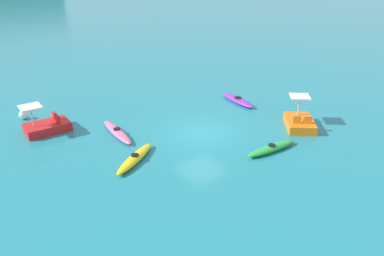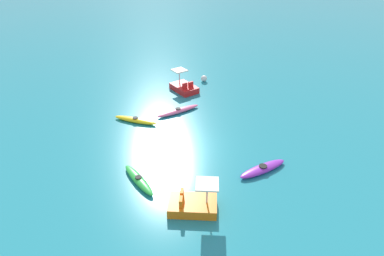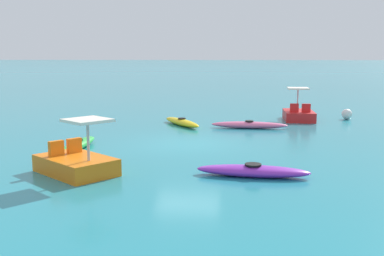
# 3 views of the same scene
# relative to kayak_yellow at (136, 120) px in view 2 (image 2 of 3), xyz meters

# --- Properties ---
(ground_plane) EXTENTS (600.00, 600.00, 0.00)m
(ground_plane) POSITION_rel_kayak_yellow_xyz_m (4.66, 0.69, -0.16)
(ground_plane) COLOR teal
(kayak_yellow) EXTENTS (3.10, 2.28, 0.37)m
(kayak_yellow) POSITION_rel_kayak_yellow_xyz_m (0.00, 0.00, 0.00)
(kayak_yellow) COLOR yellow
(kayak_yellow) RESTS_ON ground_plane
(kayak_purple) EXTENTS (1.08, 3.29, 0.37)m
(kayak_purple) POSITION_rel_kayak_yellow_xyz_m (9.53, 2.95, 0.00)
(kayak_purple) COLOR purple
(kayak_purple) RESTS_ON ground_plane
(kayak_green) EXTENTS (3.19, 0.75, 0.37)m
(kayak_green) POSITION_rel_kayak_yellow_xyz_m (6.08, -3.24, -0.00)
(kayak_green) COLOR green
(kayak_green) RESTS_ON ground_plane
(kayak_pink) EXTENTS (0.86, 3.61, 0.37)m
(kayak_pink) POSITION_rel_kayak_yellow_xyz_m (0.67, 3.26, -0.00)
(kayak_pink) COLOR pink
(kayak_pink) RESTS_ON ground_plane
(pedal_boat_orange) EXTENTS (2.70, 2.80, 1.68)m
(pedal_boat_orange) POSITION_rel_kayak_yellow_xyz_m (9.60, -2.17, 0.17)
(pedal_boat_orange) COLOR orange
(pedal_boat_orange) RESTS_ON ground_plane
(pedal_boat_red) EXTENTS (2.49, 1.58, 1.68)m
(pedal_boat_red) POSITION_rel_kayak_yellow_xyz_m (-2.30, 6.00, 0.17)
(pedal_boat_red) COLOR red
(pedal_boat_red) RESTS_ON ground_plane
(buoy_white) EXTENTS (0.55, 0.55, 0.55)m
(buoy_white) POSITION_rel_kayak_yellow_xyz_m (-2.87, 8.64, 0.12)
(buoy_white) COLOR white
(buoy_white) RESTS_ON ground_plane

